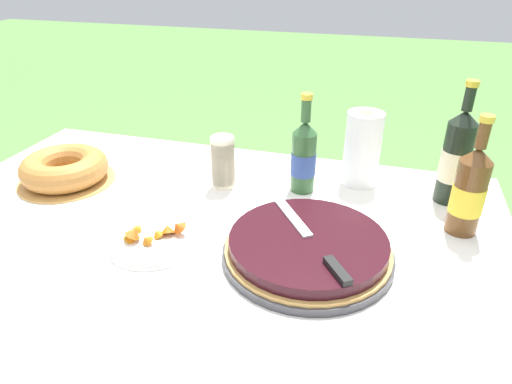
{
  "coord_description": "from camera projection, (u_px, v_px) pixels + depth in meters",
  "views": [
    {
      "loc": [
        0.44,
        -0.91,
        1.43
      ],
      "look_at": [
        0.13,
        0.15,
        0.84
      ],
      "focal_mm": 32.0,
      "sensor_mm": 36.0,
      "label": 1
    }
  ],
  "objects": [
    {
      "name": "garden_table",
      "position": [
        195.0,
        254.0,
        1.22
      ],
      "size": [
        1.61,
        1.11,
        0.77
      ],
      "color": "brown",
      "rests_on": "ground_plane"
    },
    {
      "name": "tablecloth",
      "position": [
        194.0,
        236.0,
        1.2
      ],
      "size": [
        1.62,
        1.12,
        0.1
      ],
      "color": "white",
      "rests_on": "garden_table"
    },
    {
      "name": "berry_tart",
      "position": [
        308.0,
        248.0,
        1.08
      ],
      "size": [
        0.41,
        0.41,
        0.06
      ],
      "color": "#38383D",
      "rests_on": "tablecloth"
    },
    {
      "name": "serving_knife",
      "position": [
        314.0,
        242.0,
        1.04
      ],
      "size": [
        0.24,
        0.32,
        0.01
      ],
      "rotation": [
        0.0,
        0.0,
        2.2
      ],
      "color": "silver",
      "rests_on": "berry_tart"
    },
    {
      "name": "bundt_cake",
      "position": [
        65.0,
        169.0,
        1.42
      ],
      "size": [
        0.3,
        0.3,
        0.09
      ],
      "color": "tan",
      "rests_on": "tablecloth"
    },
    {
      "name": "cup_stack",
      "position": [
        223.0,
        162.0,
        1.38
      ],
      "size": [
        0.07,
        0.07,
        0.16
      ],
      "color": "beige",
      "rests_on": "tablecloth"
    },
    {
      "name": "cider_bottle_green",
      "position": [
        304.0,
        156.0,
        1.34
      ],
      "size": [
        0.07,
        0.07,
        0.3
      ],
      "color": "#2D562D",
      "rests_on": "tablecloth"
    },
    {
      "name": "cider_bottle_amber",
      "position": [
        469.0,
        191.0,
        1.14
      ],
      "size": [
        0.08,
        0.08,
        0.31
      ],
      "color": "brown",
      "rests_on": "tablecloth"
    },
    {
      "name": "juice_bottle_red",
      "position": [
        456.0,
        158.0,
        1.27
      ],
      "size": [
        0.08,
        0.08,
        0.35
      ],
      "color": "black",
      "rests_on": "tablecloth"
    },
    {
      "name": "snack_plate_left",
      "position": [
        153.0,
        239.0,
        1.14
      ],
      "size": [
        0.23,
        0.23,
        0.06
      ],
      "color": "white",
      "rests_on": "tablecloth"
    },
    {
      "name": "paper_towel_roll",
      "position": [
        362.0,
        149.0,
        1.38
      ],
      "size": [
        0.11,
        0.11,
        0.23
      ],
      "color": "white",
      "rests_on": "tablecloth"
    }
  ]
}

